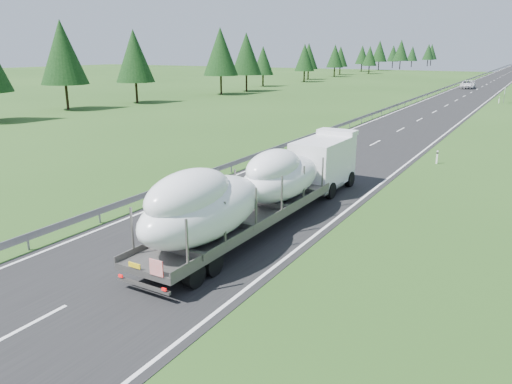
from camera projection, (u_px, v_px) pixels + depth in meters
The scene contains 7 objects.
ground at pixel (26, 327), 15.40m from camera, with size 400.00×400.00×0.00m, color #234416.
road_surface at pixel (472, 92), 98.67m from camera, with size 10.00×400.00×0.02m, color black.
guardrail at pixel (444, 88), 101.00m from camera, with size 0.10×400.00×0.76m.
highway_sign at pixel (505, 92), 78.07m from camera, with size 0.08×0.90×2.60m.
tree_line_left at pixel (294, 54), 124.86m from camera, with size 14.91×299.28×12.34m.
boat_truck at pixel (261, 185), 23.36m from camera, with size 3.06×18.40×3.95m.
distant_van at pixel (468, 84), 107.55m from camera, with size 2.85×6.18×1.72m, color silver.
Camera 1 is at (12.96, -8.28, 8.27)m, focal length 35.00 mm.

